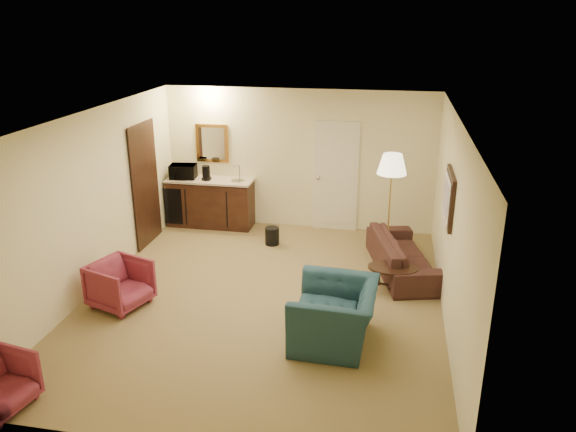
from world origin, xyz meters
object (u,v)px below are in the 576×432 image
wetbar_cabinet (211,202)px  waste_bin (272,236)px  coffee_table (392,280)px  sofa (403,249)px  microwave (183,170)px  coffee_maker (206,173)px  rose_chair_near (120,282)px  floor_lamp (389,207)px  teal_armchair (335,305)px

wetbar_cabinet → waste_bin: size_ratio=5.26×
wetbar_cabinet → coffee_table: 4.09m
sofa → microwave: microwave is taller
coffee_table → coffee_maker: bearing=148.9°
rose_chair_near → floor_lamp: bearing=-37.9°
rose_chair_near → teal_armchair: bearing=-77.7°
waste_bin → microwave: size_ratio=0.65×
waste_bin → rose_chair_near: bearing=-122.1°
wetbar_cabinet → rose_chair_near: wetbar_cabinet is taller
teal_armchair → microwave: microwave is taller
teal_armchair → coffee_table: bearing=156.8°
sofa → coffee_maker: (-3.64, 1.35, 0.68)m
teal_armchair → coffee_maker: bearing=-139.4°
sofa → rose_chair_near: sofa is taller
waste_bin → coffee_maker: size_ratio=1.13×
teal_armchair → sofa: bearing=161.5°
teal_armchair → microwave: (-3.26, 3.58, 0.58)m
coffee_maker → wetbar_cabinet: bearing=65.1°
microwave → rose_chair_near: bearing=-91.8°
wetbar_cabinet → rose_chair_near: 3.28m
wetbar_cabinet → floor_lamp: (3.35, -0.92, 0.43)m
sofa → waste_bin: (-2.25, 0.70, -0.22)m
waste_bin → teal_armchair: bearing=-64.0°
rose_chair_near → waste_bin: rose_chair_near is taller
rose_chair_near → coffee_table: size_ratio=1.01×
rose_chair_near → coffee_table: (3.70, 1.09, -0.16)m
rose_chair_near → coffee_maker: (0.21, 3.20, 0.70)m
floor_lamp → waste_bin: size_ratio=5.72×
rose_chair_near → coffee_maker: bearing=15.1°
sofa → coffee_table: size_ratio=2.72×
wetbar_cabinet → sofa: 3.87m
rose_chair_near → floor_lamp: floor_lamp is taller
teal_armchair → floor_lamp: bearing=170.0°
floor_lamp → wetbar_cabinet: bearing=164.7°
wetbar_cabinet → floor_lamp: 3.50m
sofa → coffee_maker: bearing=55.0°
waste_bin → wetbar_cabinet: bearing=151.9°
coffee_maker → microwave: bearing=178.7°
microwave → sofa: bearing=-24.8°
waste_bin → microwave: bearing=159.8°
floor_lamp → coffee_maker: floor_lamp is taller
floor_lamp → waste_bin: bearing=174.4°
coffee_table → microwave: (-3.95, 2.14, 0.88)m
coffee_table → floor_lamp: (-0.10, 1.26, 0.69)m
teal_armchair → coffee_maker: coffee_maker is taller
wetbar_cabinet → rose_chair_near: (-0.25, -3.27, -0.10)m
sofa → floor_lamp: (-0.25, 0.50, 0.51)m
teal_armchair → floor_lamp: (0.59, 2.70, 0.39)m
sofa → waste_bin: size_ratio=6.24×
sofa → wetbar_cabinet: bearing=53.8°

